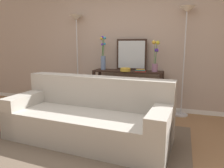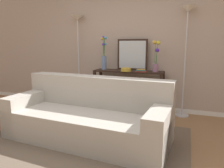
{
  "view_description": "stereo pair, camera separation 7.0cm",
  "coord_description": "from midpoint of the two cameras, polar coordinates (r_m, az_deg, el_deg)",
  "views": [
    {
      "loc": [
        1.18,
        -2.16,
        1.36
      ],
      "look_at": [
        0.05,
        1.2,
        0.7
      ],
      "focal_mm": 34.42,
      "sensor_mm": 36.0,
      "label": 1
    },
    {
      "loc": [
        1.24,
        -2.13,
        1.36
      ],
      "look_at": [
        0.05,
        1.2,
        0.7
      ],
      "focal_mm": 34.42,
      "sensor_mm": 36.0,
      "label": 2
    }
  ],
  "objects": [
    {
      "name": "wall_mirror",
      "position": [
        4.37,
        4.72,
        7.8
      ],
      "size": [
        0.61,
        0.02,
        0.61
      ],
      "color": "black",
      "rests_on": "console_table"
    },
    {
      "name": "book_stack",
      "position": [
        4.09,
        7.09,
        3.58
      ],
      "size": [
        0.2,
        0.14,
        0.05
      ],
      "color": "#BC3328",
      "rests_on": "console_table"
    },
    {
      "name": "area_rug",
      "position": [
        3.13,
        -7.98,
        -15.15
      ],
      "size": [
        2.83,
        2.06,
        0.01
      ],
      "color": "brown",
      "rests_on": "ground"
    },
    {
      "name": "ground_plane",
      "position": [
        2.82,
        -10.08,
        -18.69
      ],
      "size": [
        16.0,
        16.0,
        0.02
      ],
      "primitive_type": "cube",
      "color": "#936B47"
    },
    {
      "name": "vase_tall_flowers",
      "position": [
        4.42,
        -2.82,
        7.1
      ],
      "size": [
        0.12,
        0.11,
        0.68
      ],
      "color": "#6B84AD",
      "rests_on": "console_table"
    },
    {
      "name": "console_table",
      "position": [
        4.29,
        3.71,
        0.12
      ],
      "size": [
        1.37,
        0.37,
        0.84
      ],
      "color": "black",
      "rests_on": "ground"
    },
    {
      "name": "vase_short_flowers",
      "position": [
        4.12,
        10.97,
        6.62
      ],
      "size": [
        0.14,
        0.12,
        0.58
      ],
      "color": "gray",
      "rests_on": "console_table"
    },
    {
      "name": "fruit_bowl",
      "position": [
        4.14,
        3.09,
        3.85
      ],
      "size": [
        0.2,
        0.2,
        0.06
      ],
      "color": "gold",
      "rests_on": "console_table"
    },
    {
      "name": "back_wall",
      "position": [
        4.58,
        3.26,
        10.84
      ],
      "size": [
        12.0,
        0.15,
        2.77
      ],
      "color": "white",
      "rests_on": "ground"
    },
    {
      "name": "floor_lamp_right",
      "position": [
        4.19,
        18.55,
        13.14
      ],
      "size": [
        0.28,
        0.28,
        2.02
      ],
      "color": "silver",
      "rests_on": "ground"
    },
    {
      "name": "couch",
      "position": [
        3.15,
        -6.72,
        -8.95
      ],
      "size": [
        2.37,
        1.07,
        0.88
      ],
      "color": "#ADA89E",
      "rests_on": "ground"
    },
    {
      "name": "book_row_under_console",
      "position": [
        4.55,
        -1.83,
        -6.1
      ],
      "size": [
        0.24,
        0.16,
        0.13
      ],
      "color": "#BC3328",
      "rests_on": "ground"
    },
    {
      "name": "floor_lamp_left",
      "position": [
        4.75,
        -9.79,
        12.55
      ],
      "size": [
        0.28,
        0.28,
        1.96
      ],
      "color": "silver",
      "rests_on": "ground"
    }
  ]
}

